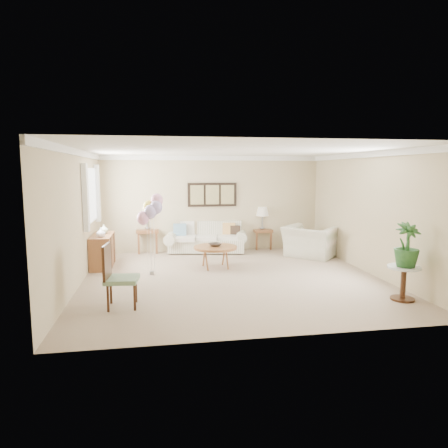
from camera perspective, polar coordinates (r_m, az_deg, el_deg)
name	(u,v)px	position (r m, az deg, el deg)	size (l,w,h in m)	color
ground_plane	(232,278)	(8.30, 1.17, -7.73)	(6.00, 6.00, 0.00)	tan
room_shell	(226,199)	(8.10, 0.32, 3.57)	(6.04, 6.04, 2.60)	#C9B691
wall_art_triptych	(212,195)	(10.95, -1.68, 4.21)	(1.35, 0.06, 0.65)	black
sofa	(206,240)	(10.92, -2.52, -2.29)	(2.35, 1.16, 0.82)	silver
end_table_left	(148,233)	(10.97, -10.85, -1.25)	(0.58, 0.53, 0.64)	brown
end_table_right	(262,232)	(11.35, 5.48, -1.19)	(0.51, 0.47, 0.56)	brown
lamp_left	(147,212)	(10.90, -10.93, 1.64)	(0.34, 0.34, 0.60)	gray
lamp_right	(262,212)	(11.28, 5.51, 1.68)	(0.36, 0.36, 0.63)	gray
coffee_table	(215,248)	(9.06, -1.24, -3.45)	(0.99, 0.99, 0.50)	brown
decor_bowl	(215,245)	(9.05, -1.29, -2.98)	(0.28, 0.28, 0.07)	#322920
armchair	(310,242)	(10.49, 12.22, -2.47)	(1.21, 1.06, 0.79)	silver
side_table	(404,275)	(7.49, 24.29, -6.60)	(0.54, 0.54, 0.59)	silver
potted_plant	(407,245)	(7.35, 24.64, -2.73)	(0.42, 0.42, 0.75)	#1D481E
accent_chair	(117,275)	(6.67, -15.06, -6.99)	(0.56, 0.56, 1.04)	gray
credenza	(103,251)	(9.63, -16.95, -3.67)	(0.46, 1.20, 0.74)	brown
vase_white	(101,232)	(9.24, -17.19, -1.17)	(0.20, 0.20, 0.20)	white
vase_sage	(104,229)	(9.76, -16.78, -0.69)	(0.20, 0.20, 0.21)	#B3C6A6
balloon_cluster	(151,209)	(8.47, -10.37, 2.07)	(0.55, 0.46, 1.73)	gray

